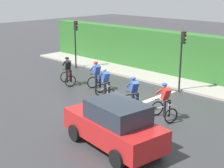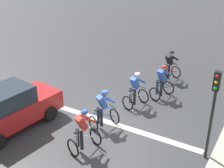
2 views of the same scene
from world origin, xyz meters
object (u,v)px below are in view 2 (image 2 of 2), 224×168
Objects in this scene: cyclist_lead at (170,67)px; car_red at (9,108)px; cyclist_trailing at (83,132)px; traffic_light_near_crossing at (214,103)px; cyclist_second at (162,83)px; cyclist_mid at (135,91)px; cyclist_fourth at (103,110)px.

cyclist_lead is 8.46m from car_red.
cyclist_trailing is 0.50× the size of traffic_light_near_crossing.
car_red reaches higher than cyclist_lead.
cyclist_trailing is (-0.49, -7.29, 0.00)m from cyclist_lead.
cyclist_second is at bearing 80.52° from cyclist_trailing.
cyclist_trailing is at bearing -92.53° from cyclist_mid.
cyclist_fourth is 3.73m from car_red.
cyclist_lead is 5.70m from cyclist_fourth.
cyclist_fourth is at bearing -106.13° from cyclist_second.
traffic_light_near_crossing reaches higher than car_red.
cyclist_second is at bearing 73.87° from cyclist_fourth.
cyclist_second is at bearing -79.39° from cyclist_lead.
cyclist_lead is at bearing 121.83° from traffic_light_near_crossing.
cyclist_mid is 1.00× the size of cyclist_trailing.
cyclist_second is at bearing 51.83° from car_red.
cyclist_fourth is (-0.66, -5.66, 0.00)m from cyclist_lead.
car_red reaches higher than cyclist_mid.
cyclist_lead and cyclist_fourth have the same top height.
cyclist_second is 1.00× the size of cyclist_fourth.
cyclist_lead is 1.00× the size of cyclist_second.
cyclist_mid and cyclist_trailing have the same top height.
cyclist_lead and cyclist_second have the same top height.
cyclist_lead is 0.50× the size of traffic_light_near_crossing.
cyclist_lead is at bearing 62.56° from car_red.
traffic_light_near_crossing is (3.76, -2.08, 1.43)m from cyclist_mid.
cyclist_second is at bearing 63.26° from cyclist_mid.
cyclist_lead and cyclist_mid have the same top height.
traffic_light_near_crossing is at bearing -48.75° from cyclist_second.
car_red is at bearing -128.17° from cyclist_second.
cyclist_trailing is 0.39× the size of car_red.
cyclist_trailing is (-0.87, -5.23, 0.00)m from cyclist_second.
cyclist_fourth and cyclist_trailing have the same top height.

